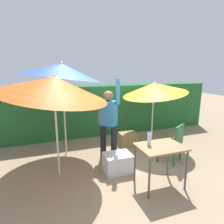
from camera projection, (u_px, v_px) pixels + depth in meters
The scene contains 11 objects.
ground_plane at pixel (116, 162), 4.33m from camera, with size 24.00×24.00×0.00m, color #9E8466.
hedge_row at pixel (93, 110), 6.10m from camera, with size 8.00×0.70×1.56m, color #23602D.
umbrella_rainbow at pixel (62, 71), 4.34m from camera, with size 1.85×1.82×2.31m.
umbrella_orange at pixel (54, 86), 3.47m from camera, with size 2.06×2.03×2.15m.
umbrella_yellow at pixel (154, 88), 5.02m from camera, with size 1.73×1.71×1.85m.
person_vendor at pixel (108, 120), 4.30m from camera, with size 0.45×0.45×1.88m.
chair_plastic at pixel (173, 141), 4.22m from camera, with size 0.61×0.61×0.89m.
cooler_box at pixel (118, 163), 3.90m from camera, with size 0.56×0.43×0.38m, color silver.
crate_cardboard at pixel (128, 139), 5.23m from camera, with size 0.46×0.34×0.36m, color #9E7A4C.
folding_table at pixel (161, 151), 3.32m from camera, with size 0.80×0.60×0.76m.
bottle_water at pixel (149, 139), 3.32m from camera, with size 0.07×0.07×0.24m.
Camera 1 is at (-1.41, -3.72, 2.06)m, focal length 30.50 mm.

